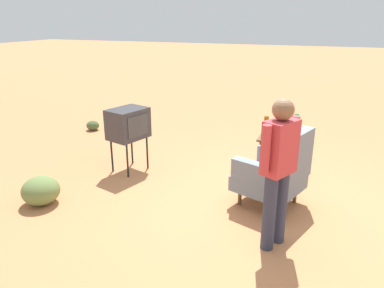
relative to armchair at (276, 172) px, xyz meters
The scene contains 10 objects.
ground_plane 0.52m from the armchair, 66.82° to the right, with size 60.00×60.00×0.00m, color #C17A4C.
armchair is the anchor object (origin of this frame).
side_table 1.01m from the armchair, behind, with size 0.56×0.56×0.65m.
tv_on_stand 2.44m from the armchair, 98.86° to the right, with size 0.70×0.59×1.03m.
person_standing 0.99m from the armchair, ahead, with size 0.52×0.36×1.64m.
bottle_wine_green 1.26m from the armchair, behind, with size 0.07×0.07×0.32m, color #1E5623.
bottle_tall_amber 1.11m from the armchair, 161.27° to the right, with size 0.07×0.07×0.30m, color brown.
flower_vase 1.01m from the armchair, behind, with size 0.15×0.10×0.27m.
shrub_near 4.80m from the armchair, 115.13° to the right, with size 0.28×0.28×0.21m, color #475B33.
shrub_mid 3.12m from the armchair, 69.98° to the right, with size 0.50×0.50×0.38m, color olive.
Camera 1 is at (4.38, 0.69, 2.38)m, focal length 34.25 mm.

